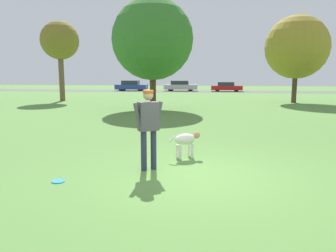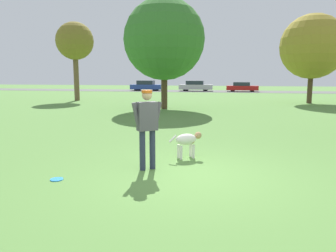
% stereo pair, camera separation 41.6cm
% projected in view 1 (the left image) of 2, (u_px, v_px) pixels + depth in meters
% --- Properties ---
extents(ground_plane, '(120.00, 120.00, 0.00)m').
position_uv_depth(ground_plane, '(193.00, 175.00, 6.86)').
color(ground_plane, '#56843D').
extents(far_road_strip, '(120.00, 6.00, 0.01)m').
position_uv_depth(far_road_strip, '(213.00, 91.00, 42.90)').
color(far_road_strip, '#5B5B59').
rests_on(far_road_strip, ground_plane).
extents(person, '(0.62, 0.50, 1.76)m').
position_uv_depth(person, '(148.00, 123.00, 7.11)').
color(person, '#2D334C').
rests_on(person, ground_plane).
extents(dog, '(0.80, 0.60, 0.65)m').
position_uv_depth(dog, '(186.00, 140.00, 8.26)').
color(dog, silver).
rests_on(dog, ground_plane).
extents(frisbee, '(0.26, 0.26, 0.02)m').
position_uv_depth(frisbee, '(58.00, 181.00, 6.44)').
color(frisbee, '#268CE5').
rests_on(frisbee, ground_plane).
extents(tree_far_right, '(4.70, 4.70, 6.51)m').
position_uv_depth(tree_far_right, '(297.00, 47.00, 24.47)').
color(tree_far_right, '#4C3826').
rests_on(tree_far_right, ground_plane).
extents(tree_mid_center, '(4.95, 4.95, 6.72)m').
position_uv_depth(tree_mid_center, '(153.00, 39.00, 19.86)').
color(tree_mid_center, '#4C3826').
rests_on(tree_mid_center, ground_plane).
extents(tree_far_left, '(3.04, 3.04, 6.37)m').
position_uv_depth(tree_far_left, '(60.00, 41.00, 26.14)').
color(tree_far_left, brown).
rests_on(tree_far_left, ground_plane).
extents(parked_car_blue, '(4.29, 1.91, 1.38)m').
position_uv_depth(parked_car_blue, '(131.00, 86.00, 44.43)').
color(parked_car_blue, '#284293').
rests_on(parked_car_blue, ground_plane).
extents(parked_car_silver, '(4.44, 1.95, 1.36)m').
position_uv_depth(parked_car_silver, '(181.00, 86.00, 43.69)').
color(parked_car_silver, '#B7B7BC').
rests_on(parked_car_silver, ground_plane).
extents(parked_car_red, '(4.01, 1.79, 1.21)m').
position_uv_depth(parked_car_red, '(227.00, 87.00, 42.39)').
color(parked_car_red, red).
rests_on(parked_car_red, ground_plane).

